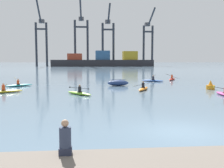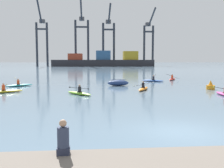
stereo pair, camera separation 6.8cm
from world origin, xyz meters
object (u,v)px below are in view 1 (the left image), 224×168
Objects in this scene: capsized_dinghy at (118,83)px; kayak_lime at (79,93)px; seated_onlooker at (65,139)px; gantry_crane_east_mid at (108,37)px; container_barge at (103,61)px; gantry_crane_west_mid at (81,34)px; gantry_crane_east at (148,38)px; kayak_teal at (19,85)px; kayak_red at (172,79)px; kayak_yellow at (5,91)px; kayak_orange at (143,88)px; channel_buoy at (210,86)px; gantry_crane_west at (41,35)px; kayak_blue at (153,80)px.

kayak_lime is (-4.47, -8.08, -0.18)m from capsized_dinghy.
kayak_lime is at bearing 91.06° from seated_onlooker.
capsized_dinghy is (-6.85, -111.79, -15.70)m from gantry_crane_east_mid.
gantry_crane_west_mid is at bearing 141.79° from container_barge.
gantry_crane_east is 124.65m from kayak_teal.
kayak_red is 25.95m from kayak_yellow.
kayak_teal reaches higher than kayak_lime.
kayak_lime is at bearing -15.55° from kayak_yellow.
channel_buoy is at bearing -0.13° from kayak_orange.
capsized_dinghy is 0.86× the size of kayak_teal.
gantry_crane_east is 146.63m from seated_onlooker.
gantry_crane_west is at bearing 101.57° from kayak_lime.
kayak_blue reaches higher than channel_buoy.
kayak_teal is at bearing -98.55° from container_barge.
kayak_blue is 32.78m from seated_onlooker.
kayak_lime is (-13.97, -3.18, -0.19)m from channel_buoy.
kayak_blue is (13.65, -109.33, -17.53)m from gantry_crane_west_mid.
gantry_crane_west is 116.04m from kayak_red.
kayak_teal is (-14.15, 5.09, 0.00)m from kayak_orange.
kayak_lime is at bearing -105.58° from gantry_crane_east.
kayak_lime is 0.93× the size of kayak_red.
gantry_crane_west_mid is (-11.75, 9.25, 14.98)m from container_barge.
gantry_crane_east_mid is (2.95, 5.82, 13.34)m from container_barge.
kayak_yellow is (-17.51, -11.95, 0.00)m from kayak_blue.
container_barge is 52.84× the size of channel_buoy.
kayak_lime is at bearing -126.33° from kayak_blue.
kayak_lime is 7.52m from kayak_yellow.
gantry_crane_east is 130.43m from kayak_yellow.
gantry_crane_west reaches higher than container_barge.
gantry_crane_west is 118.83m from kayak_teal.
seated_onlooker is (25.81, -141.81, -15.88)m from gantry_crane_west.
kayak_orange is (-3.66, -10.76, 0.00)m from kayak_blue.
capsized_dinghy is 2.91× the size of seated_onlooker.
container_barge is at bearing 92.89° from channel_buoy.
seated_onlooker is (3.70, -140.56, -16.55)m from gantry_crane_west_mid.
kayak_teal is (-17.80, -5.67, 0.00)m from kayak_blue.
gantry_crane_east is (38.10, 1.22, -1.87)m from gantry_crane_west_mid.
kayak_blue reaches higher than kayak_red.
kayak_orange is (2.14, -4.88, -0.18)m from capsized_dinghy.
kayak_lime is 0.90× the size of kayak_orange.
kayak_orange is at bearing -75.18° from gantry_crane_west.
capsized_dinghy is at bearing -75.57° from gantry_crane_west.
seated_onlooker reaches higher than kayak_teal.
gantry_crane_west_mid is 1.15× the size of gantry_crane_east_mid.
container_barge is at bearing 85.80° from kayak_lime.
gantry_crane_west reaches higher than channel_buoy.
capsized_dinghy is (-30.25, -116.43, -15.47)m from gantry_crane_east.
gantry_crane_west is 145.01m from seated_onlooker.
kayak_red is at bearing -86.63° from container_barge.
container_barge is 111.03m from channel_buoy.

